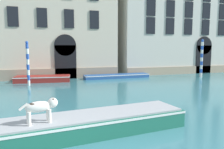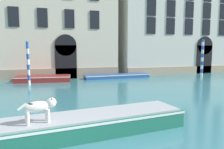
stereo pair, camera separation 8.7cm
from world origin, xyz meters
TOP-DOWN VIEW (x-y plane):
  - palazzo_left at (0.63, 21.75)m, footprint 12.94×6.13m
  - palazzo_right at (16.00, 21.75)m, footprint 15.58×6.13m
  - boat_foreground at (0.84, 3.69)m, footprint 7.63×2.48m
  - dog_on_deck at (-0.76, 3.29)m, footprint 1.20×0.50m
  - boat_moored_near_palazzo at (-0.78, 17.37)m, footprint 5.15×2.39m
  - boat_moored_far at (6.64, 17.67)m, footprint 6.99×1.53m
  - mooring_pole_0 at (15.86, 15.98)m, footprint 0.29×0.29m
  - mooring_pole_1 at (-1.91, 15.43)m, footprint 0.21×0.21m
  - mooring_pole_2 at (-2.02, 16.75)m, footprint 0.25×0.25m

SIDE VIEW (x-z plane):
  - boat_moored_far at x=6.64m, z-range 0.01..0.41m
  - boat_moored_near_palazzo at x=-0.78m, z-range 0.01..0.56m
  - boat_foreground at x=0.84m, z-range 0.02..0.74m
  - dog_on_deck at x=-0.76m, z-range 0.84..1.65m
  - mooring_pole_1 at x=-1.91m, z-range 0.02..3.29m
  - mooring_pole_2 at x=-2.02m, z-range 0.02..3.76m
  - mooring_pole_0 at x=15.86m, z-range 0.02..4.09m
  - palazzo_right at x=16.00m, z-range -0.01..14.35m
  - palazzo_left at x=0.63m, z-range -0.02..14.96m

